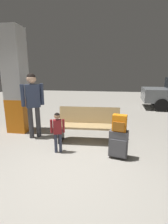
{
  "coord_description": "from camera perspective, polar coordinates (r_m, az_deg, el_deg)",
  "views": [
    {
      "loc": [
        0.76,
        -2.46,
        1.78
      ],
      "look_at": [
        0.18,
        1.3,
        0.85
      ],
      "focal_mm": 26.31,
      "sensor_mm": 36.0,
      "label": 1
    }
  ],
  "objects": [
    {
      "name": "backpack_bright",
      "position": [
        3.41,
        12.22,
        -3.82
      ],
      "size": [
        0.31,
        0.24,
        0.34
      ],
      "color": "orange",
      "rests_on": "suitcase"
    },
    {
      "name": "bench",
      "position": [
        4.26,
        1.63,
        -4.59
      ],
      "size": [
        1.62,
        0.6,
        0.89
      ],
      "color": "tan",
      "rests_on": "ground_plane"
    },
    {
      "name": "ground_plane",
      "position": [
        6.76,
        1.97,
        -1.96
      ],
      "size": [
        18.0,
        18.0,
        0.1
      ],
      "primitive_type": "cube",
      "color": "gray"
    },
    {
      "name": "suitcase",
      "position": [
        3.57,
        11.86,
        -10.71
      ],
      "size": [
        0.41,
        0.3,
        0.6
      ],
      "color": "#4C4C51",
      "rests_on": "ground_plane"
    },
    {
      "name": "child",
      "position": [
        3.68,
        -9.21,
        -5.62
      ],
      "size": [
        0.31,
        0.18,
        0.93
      ],
      "color": "#33384C",
      "rests_on": "ground_plane"
    },
    {
      "name": "adult",
      "position": [
        4.59,
        -17.36,
        4.35
      ],
      "size": [
        0.5,
        0.4,
        1.75
      ],
      "color": "#38383D",
      "rests_on": "ground_plane"
    },
    {
      "name": "structural_pillar",
      "position": [
        5.27,
        -22.5,
        9.56
      ],
      "size": [
        0.57,
        0.57,
        3.0
      ],
      "color": "orange",
      "rests_on": "ground_plane"
    }
  ]
}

